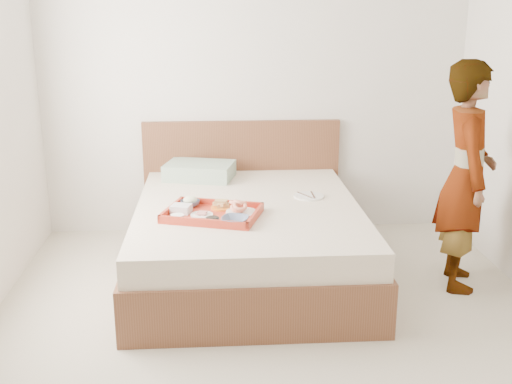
{
  "coord_description": "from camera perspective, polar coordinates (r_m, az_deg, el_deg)",
  "views": [
    {
      "loc": [
        -0.33,
        -3.18,
        1.87
      ],
      "look_at": [
        -0.06,
        0.9,
        0.65
      ],
      "focal_mm": 43.92,
      "sensor_mm": 36.0,
      "label": 1
    }
  ],
  "objects": [
    {
      "name": "ground",
      "position": [
        3.7,
        1.87,
        -13.73
      ],
      "size": [
        3.5,
        4.0,
        0.01
      ],
      "primitive_type": "cube",
      "color": "beige",
      "rests_on": "ground"
    },
    {
      "name": "wall_back",
      "position": [
        5.22,
        -0.18,
        10.34
      ],
      "size": [
        3.5,
        0.01,
        2.6
      ],
      "primitive_type": "cube",
      "color": "silver",
      "rests_on": "ground"
    },
    {
      "name": "wall_front",
      "position": [
        1.35,
        10.87,
        -8.57
      ],
      "size": [
        3.5,
        0.01,
        2.6
      ],
      "primitive_type": "cube",
      "color": "silver",
      "rests_on": "ground"
    },
    {
      "name": "bed",
      "position": [
        4.48,
        -0.73,
        -4.37
      ],
      "size": [
        1.65,
        2.0,
        0.53
      ],
      "primitive_type": "cube",
      "color": "brown",
      "rests_on": "ground"
    },
    {
      "name": "headboard",
      "position": [
        5.34,
        -1.3,
        1.46
      ],
      "size": [
        1.65,
        0.06,
        0.95
      ],
      "primitive_type": "cube",
      "color": "brown",
      "rests_on": "ground"
    },
    {
      "name": "pillow",
      "position": [
        5.06,
        -5.16,
        1.94
      ],
      "size": [
        0.6,
        0.48,
        0.13
      ],
      "primitive_type": "cube",
      "rotation": [
        0.0,
        0.0,
        -0.24
      ],
      "color": "#93AF95",
      "rests_on": "bed"
    },
    {
      "name": "tray",
      "position": [
        4.14,
        -3.98,
        -1.9
      ],
      "size": [
        0.7,
        0.59,
        0.05
      ],
      "primitive_type": "cube",
      "rotation": [
        0.0,
        0.0,
        -0.3
      ],
      "color": "red",
      "rests_on": "bed"
    },
    {
      "name": "prawn_plate",
      "position": [
        4.15,
        -1.34,
        -1.86
      ],
      "size": [
        0.26,
        0.26,
        0.01
      ],
      "primitive_type": "cylinder",
      "rotation": [
        0.0,
        0.0,
        -0.3
      ],
      "color": "white",
      "rests_on": "tray"
    },
    {
      "name": "navy_bowl_big",
      "position": [
        3.96,
        -1.93,
        -2.58
      ],
      "size": [
        0.21,
        0.21,
        0.04
      ],
      "primitive_type": "imported",
      "rotation": [
        0.0,
        0.0,
        -0.3
      ],
      "color": "#192A4A",
      "rests_on": "tray"
    },
    {
      "name": "sauce_dish",
      "position": [
        3.98,
        -3.98,
        -2.58
      ],
      "size": [
        0.11,
        0.11,
        0.03
      ],
      "primitive_type": "cylinder",
      "rotation": [
        0.0,
        0.0,
        -0.3
      ],
      "color": "black",
      "rests_on": "tray"
    },
    {
      "name": "meat_plate",
      "position": [
        4.12,
        -4.96,
        -2.09
      ],
      "size": [
        0.19,
        0.19,
        0.01
      ],
      "primitive_type": "cylinder",
      "rotation": [
        0.0,
        0.0,
        -0.3
      ],
      "color": "white",
      "rests_on": "tray"
    },
    {
      "name": "bread_plate",
      "position": [
        4.26,
        -3.16,
        -1.43
      ],
      "size": [
        0.18,
        0.18,
        0.01
      ],
      "primitive_type": "cylinder",
      "rotation": [
        0.0,
        0.0,
        -0.3
      ],
      "color": "orange",
      "rests_on": "tray"
    },
    {
      "name": "salad_bowl",
      "position": [
        4.32,
        -6.01,
        -1.02
      ],
      "size": [
        0.17,
        0.17,
        0.04
      ],
      "primitive_type": "imported",
      "rotation": [
        0.0,
        0.0,
        -0.3
      ],
      "color": "#192A4A",
      "rests_on": "tray"
    },
    {
      "name": "plastic_tub",
      "position": [
        4.19,
        -6.84,
        -1.53
      ],
      "size": [
        0.15,
        0.14,
        0.05
      ],
      "primitive_type": "cube",
      "rotation": [
        0.0,
        0.0,
        -0.3
      ],
      "color": "silver",
      "rests_on": "tray"
    },
    {
      "name": "cheese_round",
      "position": [
        4.07,
        -7.17,
        -2.27
      ],
      "size": [
        0.11,
        0.11,
        0.03
      ],
      "primitive_type": "cylinder",
      "rotation": [
        0.0,
        0.0,
        -0.3
      ],
      "color": "white",
      "rests_on": "tray"
    },
    {
      "name": "dinner_plate",
      "position": [
        4.58,
        4.83,
        -0.38
      ],
      "size": [
        0.26,
        0.26,
        0.01
      ],
      "primitive_type": "cylinder",
      "rotation": [
        0.0,
        0.0,
        0.18
      ],
      "color": "white",
      "rests_on": "bed"
    },
    {
      "name": "person",
      "position": [
        4.41,
        18.58,
        1.33
      ],
      "size": [
        0.48,
        0.63,
        1.55
      ],
      "primitive_type": "imported",
      "rotation": [
        0.0,
        0.0,
        1.35
      ],
      "color": "beige",
      "rests_on": "ground"
    }
  ]
}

